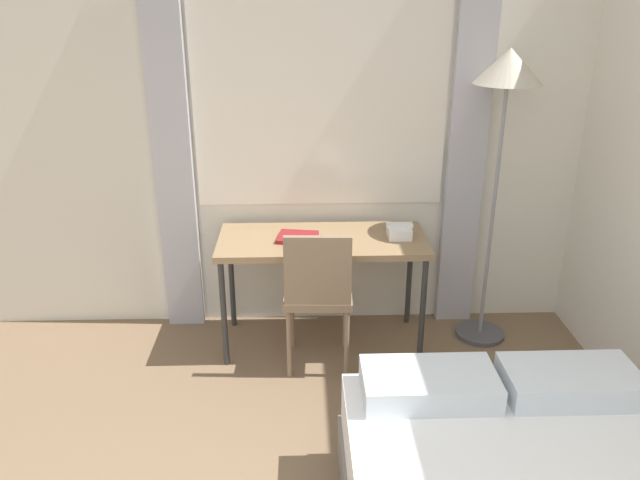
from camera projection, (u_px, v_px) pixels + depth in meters
wall_back_with_window at (286, 127)px, 3.93m from camera, size 4.89×0.13×2.70m
desk at (322, 247)px, 3.86m from camera, size 1.28×0.56×0.74m
desk_chair at (318, 289)px, 3.65m from camera, size 0.42×0.42×0.91m
standing_lamp at (506, 97)px, 3.60m from camera, size 0.39×0.39×1.86m
telephone at (399, 231)px, 3.84m from camera, size 0.16×0.15×0.09m
book at (297, 237)px, 3.82m from camera, size 0.27×0.24×0.02m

